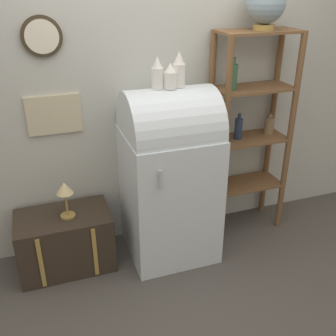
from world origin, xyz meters
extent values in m
plane|color=#4C4742|center=(0.00, 0.00, 0.00)|extent=(12.00, 12.00, 0.00)
cube|color=#B7B7AD|center=(0.00, 0.58, 1.35)|extent=(7.00, 0.05, 2.70)
cylinder|color=#382D1E|center=(-0.80, 0.54, 1.72)|extent=(0.27, 0.03, 0.27)
cylinder|color=beige|center=(-0.80, 0.52, 1.72)|extent=(0.22, 0.01, 0.22)
cube|color=#C6B793|center=(-0.79, 0.54, 1.18)|extent=(0.39, 0.02, 0.29)
cube|color=silver|center=(0.00, 0.23, 0.52)|extent=(0.68, 0.64, 1.04)
cylinder|color=silver|center=(0.00, 0.23, 1.08)|extent=(0.66, 0.61, 0.61)
cylinder|color=#B7B7BC|center=(-0.19, -0.11, 0.86)|extent=(0.02, 0.02, 0.14)
cube|color=#33281E|center=(-0.84, 0.29, 0.23)|extent=(0.71, 0.43, 0.46)
cube|color=#AD8942|center=(-1.03, 0.07, 0.23)|extent=(0.03, 0.01, 0.42)
cube|color=#AD8942|center=(-0.64, 0.07, 0.23)|extent=(0.03, 0.01, 0.42)
cylinder|color=brown|center=(0.46, 0.22, 0.86)|extent=(0.05, 0.05, 1.73)
cylinder|color=brown|center=(1.06, 0.22, 0.86)|extent=(0.05, 0.05, 1.73)
cylinder|color=brown|center=(0.46, 0.51, 0.86)|extent=(0.05, 0.05, 1.73)
cylinder|color=brown|center=(1.06, 0.51, 0.86)|extent=(0.05, 0.05, 1.73)
cube|color=brown|center=(0.76, 0.36, 0.42)|extent=(0.64, 0.31, 0.02)
cube|color=brown|center=(0.76, 0.36, 0.85)|extent=(0.64, 0.31, 0.02)
cube|color=brown|center=(0.76, 0.36, 1.28)|extent=(0.64, 0.31, 0.02)
cube|color=brown|center=(0.76, 0.36, 1.72)|extent=(0.64, 0.31, 0.02)
cylinder|color=#7F6647|center=(0.96, 0.39, 0.94)|extent=(0.08, 0.08, 0.15)
cylinder|color=#7F6647|center=(0.96, 0.39, 1.03)|extent=(0.03, 0.03, 0.04)
cylinder|color=#23334C|center=(0.65, 0.37, 0.95)|extent=(0.07, 0.07, 0.17)
cylinder|color=#23334C|center=(0.65, 0.37, 1.06)|extent=(0.03, 0.03, 0.04)
cylinder|color=#335B3D|center=(0.55, 0.34, 1.39)|extent=(0.06, 0.06, 0.20)
cylinder|color=#335B3D|center=(0.55, 0.34, 1.52)|extent=(0.03, 0.03, 0.05)
cylinder|color=#AD8942|center=(0.79, 0.35, 1.75)|extent=(0.16, 0.16, 0.04)
sphere|color=#7F939E|center=(0.79, 0.35, 1.91)|extent=(0.29, 0.29, 0.29)
cylinder|color=white|center=(-0.08, 0.24, 1.45)|extent=(0.08, 0.08, 0.14)
cone|color=white|center=(-0.08, 0.24, 1.57)|extent=(0.07, 0.07, 0.08)
cylinder|color=white|center=(0.00, 0.22, 1.44)|extent=(0.09, 0.09, 0.11)
cone|color=white|center=(0.00, 0.22, 1.53)|extent=(0.08, 0.08, 0.06)
cylinder|color=white|center=(0.07, 0.24, 1.46)|extent=(0.09, 0.09, 0.16)
cone|color=white|center=(0.07, 0.24, 1.59)|extent=(0.07, 0.07, 0.09)
cylinder|color=#AD8942|center=(-0.79, 0.27, 0.47)|extent=(0.11, 0.11, 0.02)
cylinder|color=#AD8942|center=(-0.79, 0.27, 0.57)|extent=(0.02, 0.02, 0.18)
cone|color=#DBC184|center=(-0.79, 0.27, 0.71)|extent=(0.12, 0.12, 0.09)
camera|label=1|loc=(-0.90, -2.33, 2.08)|focal=42.00mm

